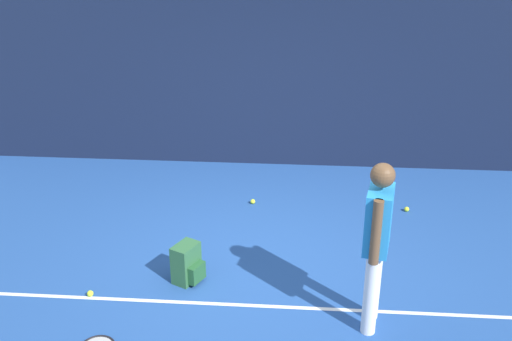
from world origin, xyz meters
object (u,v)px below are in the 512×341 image
(backpack, at_px, (187,264))
(tennis_ball_mid_court, at_px, (90,293))
(tennis_ball_by_fence, at_px, (253,201))
(tennis_ball_far_left, at_px, (390,199))
(tennis_player, at_px, (377,238))
(tennis_ball_near_player, at_px, (407,209))

(backpack, height_order, tennis_ball_mid_court, backpack)
(tennis_ball_by_fence, relative_size, tennis_ball_far_left, 1.00)
(backpack, height_order, tennis_ball_by_fence, backpack)
(tennis_player, xyz_separation_m, tennis_ball_near_player, (0.73, 2.42, -0.93))
(tennis_player, bearing_deg, backpack, 84.31)
(tennis_player, distance_m, tennis_ball_far_left, 2.93)
(tennis_ball_mid_court, bearing_deg, tennis_player, -4.59)
(tennis_ball_by_fence, relative_size, tennis_ball_mid_court, 1.00)
(tennis_ball_mid_court, bearing_deg, backpack, 20.60)
(tennis_player, distance_m, tennis_ball_by_fence, 2.98)
(tennis_ball_near_player, bearing_deg, tennis_ball_mid_court, -148.67)
(tennis_ball_near_player, relative_size, tennis_ball_far_left, 1.00)
(backpack, bearing_deg, tennis_ball_far_left, -22.37)
(tennis_player, xyz_separation_m, tennis_ball_by_fence, (-1.34, 2.49, -0.93))
(tennis_ball_near_player, relative_size, tennis_ball_by_fence, 1.00)
(tennis_player, xyz_separation_m, tennis_ball_mid_court, (-2.86, 0.23, -0.93))
(tennis_ball_near_player, relative_size, tennis_ball_mid_court, 1.00)
(tennis_ball_by_fence, distance_m, tennis_ball_far_left, 1.91)
(tennis_ball_mid_court, relative_size, tennis_ball_far_left, 1.00)
(backpack, bearing_deg, tennis_player, -80.83)
(backpack, relative_size, tennis_ball_by_fence, 6.67)
(tennis_ball_far_left, bearing_deg, tennis_player, -101.43)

